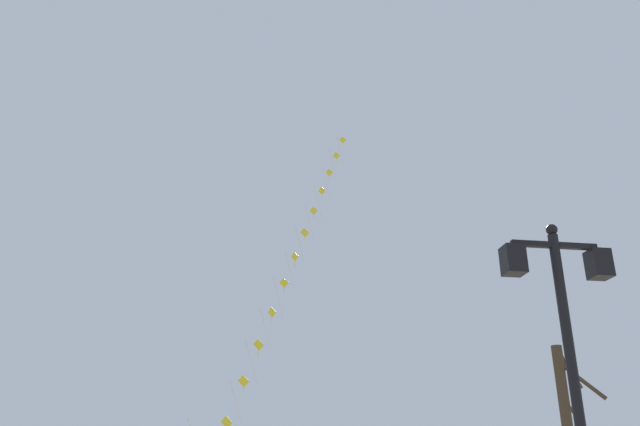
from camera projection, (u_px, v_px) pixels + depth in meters
name	position (u px, v px, depth m)	size (l,w,h in m)	color
twin_lantern_lamp_post	(567.00, 332.00, 8.45)	(1.54, 0.28, 4.95)	black
kite_train	(293.00, 262.00, 24.28)	(6.28, 9.55, 17.21)	brown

